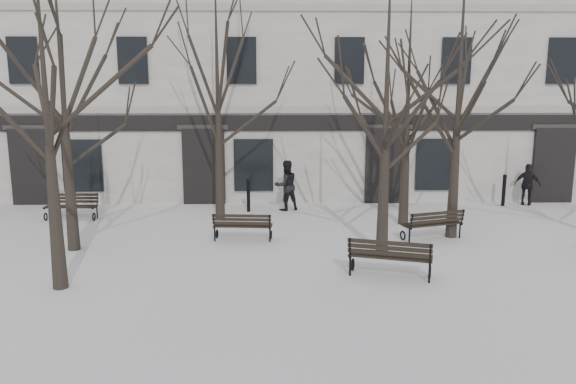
{
  "coord_description": "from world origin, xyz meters",
  "views": [
    {
      "loc": [
        -0.75,
        -13.35,
        4.51
      ],
      "look_at": [
        -0.39,
        3.0,
        1.39
      ],
      "focal_mm": 35.0,
      "sensor_mm": 36.0,
      "label": 1
    }
  ],
  "objects_px": {
    "tree_0": "(44,71)",
    "bench_3": "(72,205)",
    "bench_1": "(243,225)",
    "bench_2": "(390,256)",
    "tree_1": "(61,66)",
    "bench_4": "(433,223)",
    "tree_2": "(387,72)"
  },
  "relations": [
    {
      "from": "tree_0",
      "to": "bench_3",
      "type": "bearing_deg",
      "value": 107.41
    },
    {
      "from": "bench_1",
      "to": "bench_2",
      "type": "relative_size",
      "value": 0.86
    },
    {
      "from": "tree_1",
      "to": "bench_2",
      "type": "height_order",
      "value": "tree_1"
    },
    {
      "from": "bench_1",
      "to": "bench_2",
      "type": "distance_m",
      "value": 4.93
    },
    {
      "from": "tree_0",
      "to": "bench_2",
      "type": "distance_m",
      "value": 8.71
    },
    {
      "from": "bench_3",
      "to": "bench_4",
      "type": "distance_m",
      "value": 11.97
    },
    {
      "from": "tree_1",
      "to": "bench_2",
      "type": "distance_m",
      "value": 9.77
    },
    {
      "from": "bench_1",
      "to": "tree_0",
      "type": "bearing_deg",
      "value": 49.26
    },
    {
      "from": "tree_2",
      "to": "tree_0",
      "type": "bearing_deg",
      "value": -162.25
    },
    {
      "from": "bench_4",
      "to": "bench_2",
      "type": "bearing_deg",
      "value": 41.33
    },
    {
      "from": "bench_3",
      "to": "bench_4",
      "type": "xyz_separation_m",
      "value": [
        11.62,
        -2.89,
        0.03
      ]
    },
    {
      "from": "bench_1",
      "to": "bench_4",
      "type": "xyz_separation_m",
      "value": [
        5.62,
        -0.01,
        0.03
      ]
    },
    {
      "from": "bench_2",
      "to": "bench_1",
      "type": "bearing_deg",
      "value": -24.61
    },
    {
      "from": "tree_1",
      "to": "bench_4",
      "type": "xyz_separation_m",
      "value": [
        10.27,
        0.78,
        -4.49
      ]
    },
    {
      "from": "tree_0",
      "to": "bench_4",
      "type": "bearing_deg",
      "value": 21.83
    },
    {
      "from": "tree_1",
      "to": "tree_2",
      "type": "distance_m",
      "value": 8.52
    },
    {
      "from": "tree_0",
      "to": "bench_3",
      "type": "distance_m",
      "value": 8.25
    },
    {
      "from": "bench_3",
      "to": "tree_0",
      "type": "bearing_deg",
      "value": -71.78
    },
    {
      "from": "bench_4",
      "to": "bench_3",
      "type": "bearing_deg",
      "value": -31.99
    },
    {
      "from": "tree_1",
      "to": "bench_4",
      "type": "distance_m",
      "value": 11.24
    },
    {
      "from": "tree_2",
      "to": "bench_3",
      "type": "distance_m",
      "value": 11.57
    },
    {
      "from": "tree_1",
      "to": "bench_1",
      "type": "bearing_deg",
      "value": 9.65
    },
    {
      "from": "tree_0",
      "to": "bench_3",
      "type": "relative_size",
      "value": 4.43
    },
    {
      "from": "tree_1",
      "to": "bench_1",
      "type": "relative_size",
      "value": 4.54
    },
    {
      "from": "bench_1",
      "to": "bench_4",
      "type": "bearing_deg",
      "value": -175.28
    },
    {
      "from": "tree_2",
      "to": "bench_2",
      "type": "distance_m",
      "value": 4.72
    },
    {
      "from": "tree_0",
      "to": "bench_2",
      "type": "bearing_deg",
      "value": 4.02
    },
    {
      "from": "bench_2",
      "to": "bench_4",
      "type": "distance_m",
      "value": 3.81
    },
    {
      "from": "bench_2",
      "to": "bench_3",
      "type": "bearing_deg",
      "value": -15.3
    },
    {
      "from": "bench_4",
      "to": "tree_0",
      "type": "bearing_deg",
      "value": 3.8
    },
    {
      "from": "tree_2",
      "to": "bench_4",
      "type": "distance_m",
      "value": 4.86
    },
    {
      "from": "bench_4",
      "to": "tree_2",
      "type": "bearing_deg",
      "value": 18.99
    }
  ]
}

